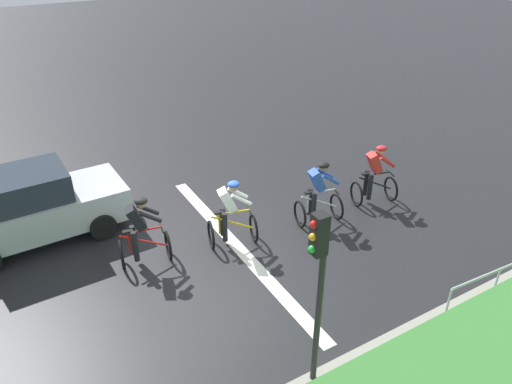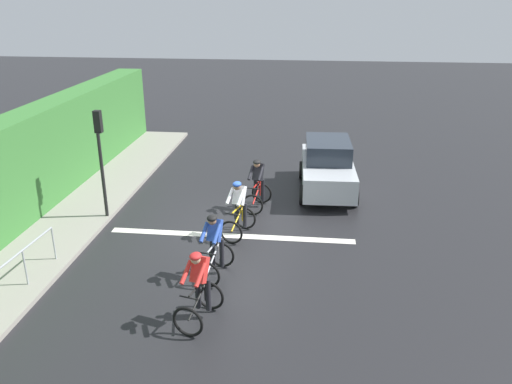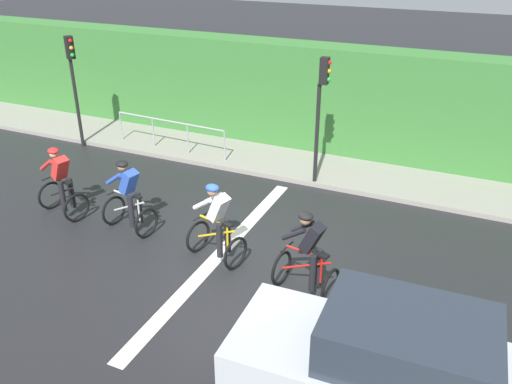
% 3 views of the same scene
% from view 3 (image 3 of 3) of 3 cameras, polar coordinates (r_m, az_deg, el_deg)
% --- Properties ---
extents(ground_plane, '(80.00, 80.00, 0.00)m').
position_cam_3_polar(ground_plane, '(10.96, -1.74, -7.11)').
color(ground_plane, black).
extents(sidewalk_kerb, '(2.80, 24.47, 0.12)m').
position_cam_3_polar(sidewalk_kerb, '(15.89, -0.08, 4.20)').
color(sidewalk_kerb, gray).
rests_on(sidewalk_kerb, ground).
extents(stone_wall_low, '(0.44, 24.47, 0.54)m').
position_cam_3_polar(stone_wall_low, '(16.58, 1.20, 5.93)').
color(stone_wall_low, gray).
rests_on(stone_wall_low, ground).
extents(hedge_wall, '(1.10, 24.47, 3.13)m').
position_cam_3_polar(hedge_wall, '(16.45, 1.66, 10.49)').
color(hedge_wall, '#387533').
rests_on(hedge_wall, ground).
extents(road_marking_stop_line, '(7.00, 0.30, 0.01)m').
position_cam_3_polar(road_marking_stop_line, '(11.13, -3.82, -6.56)').
color(road_marking_stop_line, silver).
rests_on(road_marking_stop_line, ground).
extents(cyclist_lead, '(0.92, 1.21, 1.66)m').
position_cam_3_polar(cyclist_lead, '(12.98, -20.09, 0.81)').
color(cyclist_lead, black).
rests_on(cyclist_lead, ground).
extents(cyclist_second, '(0.86, 1.18, 1.66)m').
position_cam_3_polar(cyclist_second, '(11.86, -13.43, -0.68)').
color(cyclist_second, black).
rests_on(cyclist_second, ground).
extents(cyclist_mid, '(0.93, 1.22, 1.66)m').
position_cam_3_polar(cyclist_mid, '(10.53, -4.19, -3.58)').
color(cyclist_mid, black).
rests_on(cyclist_mid, ground).
extents(cyclist_fourth, '(0.86, 1.18, 1.66)m').
position_cam_3_polar(cyclist_fourth, '(9.60, 5.61, -6.88)').
color(cyclist_fourth, black).
rests_on(cyclist_fourth, ground).
extents(car_silver, '(1.99, 4.16, 1.76)m').
position_cam_3_polar(car_silver, '(7.53, 14.03, -17.90)').
color(car_silver, '#B7BCC1').
rests_on(car_silver, ground).
extents(traffic_light_near_crossing, '(0.20, 0.31, 3.34)m').
position_cam_3_polar(traffic_light_near_crossing, '(13.26, 6.96, 9.40)').
color(traffic_light_near_crossing, black).
rests_on(traffic_light_near_crossing, ground).
extents(traffic_light_far_junction, '(0.27, 0.29, 3.34)m').
position_cam_3_polar(traffic_light_far_junction, '(16.75, -18.94, 11.75)').
color(traffic_light_far_junction, black).
rests_on(traffic_light_far_junction, ground).
extents(pedestrian_railing_kerbside, '(0.26, 3.76, 1.03)m').
position_cam_3_polar(pedestrian_railing_kerbside, '(15.96, -9.21, 6.78)').
color(pedestrian_railing_kerbside, '#999EA3').
rests_on(pedestrian_railing_kerbside, ground).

